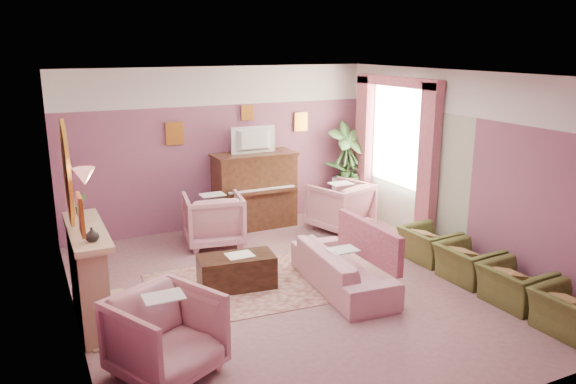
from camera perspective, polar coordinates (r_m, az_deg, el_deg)
name	(u,v)px	position (r m, az deg, el deg)	size (l,w,h in m)	color
floor	(297,288)	(7.62, 0.88, -9.71)	(5.50, 6.00, 0.01)	#886165
ceiling	(298,75)	(6.94, 0.98, 11.82)	(5.50, 6.00, 0.01)	white
wall_back	(220,148)	(9.87, -6.89, 4.42)	(5.50, 0.02, 2.80)	#714866
wall_front	(462,269)	(4.79, 17.28, -7.48)	(5.50, 0.02, 2.80)	#714866
wall_left	(67,214)	(6.46, -21.49, -2.09)	(0.02, 6.00, 2.80)	#714866
wall_right	(463,167)	(8.71, 17.36, 2.45)	(0.02, 6.00, 2.80)	#714866
picture_rail_band	(219,86)	(9.72, -7.07, 10.65)	(5.50, 0.01, 0.65)	white
stripe_panel	(407,171)	(9.73, 11.99, 2.10)	(0.01, 3.00, 2.15)	#ABB7A0
fireplace_surround	(88,278)	(6.93, -19.64, -8.24)	(0.30, 1.40, 1.10)	tan
fireplace_inset	(98,289)	(7.00, -18.71, -9.27)	(0.18, 0.72, 0.68)	black
fire_ember	(103,302)	(7.08, -18.26, -10.56)	(0.06, 0.54, 0.10)	#FF3B01
mantel_shelf	(86,231)	(6.74, -19.80, -3.74)	(0.40, 1.55, 0.07)	tan
hearth	(110,317)	(7.17, -17.64, -12.01)	(0.55, 1.50, 0.02)	tan
mirror_frame	(67,173)	(6.56, -21.53, 1.77)	(0.04, 0.72, 1.20)	gold
mirror_glass	(69,173)	(6.56, -21.32, 1.79)	(0.01, 0.60, 1.06)	silver
sconce_shade	(84,177)	(5.50, -19.98, 1.49)	(0.20, 0.20, 0.16)	#F4937E
piano	(255,191)	(9.91, -3.42, 0.10)	(1.40, 0.60, 1.30)	#462918
piano_keyshelf	(262,192)	(9.58, -2.63, 0.02)	(1.30, 0.12, 0.06)	#462918
piano_keys	(262,190)	(9.57, -2.64, 0.26)	(1.20, 0.08, 0.02)	white
piano_top	(254,154)	(9.76, -3.48, 3.85)	(1.45, 0.65, 0.04)	#462918
television	(255,138)	(9.66, -3.40, 5.49)	(0.80, 0.12, 0.48)	black
print_back_left	(175,134)	(9.56, -11.44, 5.84)	(0.30, 0.03, 0.38)	gold
print_back_right	(301,122)	(10.37, 1.31, 7.15)	(0.26, 0.03, 0.34)	gold
print_back_mid	(247,113)	(9.91, -4.16, 8.04)	(0.22, 0.03, 0.26)	gold
print_left_wall	(81,215)	(5.22, -20.30, -2.18)	(0.03, 0.28, 0.36)	gold
window_blind	(398,133)	(9.79, 11.14, 5.95)	(0.03, 1.40, 1.80)	beige
curtain_left	(428,166)	(9.10, 14.04, 2.56)	(0.16, 0.34, 2.60)	#A04F60
curtain_right	(364,147)	(10.55, 7.71, 4.52)	(0.16, 0.34, 2.60)	#A04F60
pelmet	(397,81)	(9.65, 11.00, 10.97)	(0.16, 2.20, 0.16)	#A04F60
mantel_plant	(81,204)	(7.22, -20.33, -1.17)	(0.16, 0.16, 0.28)	#41773B
mantel_vase	(92,235)	(6.24, -19.29, -4.11)	(0.16, 0.16, 0.16)	white
area_rug	(245,286)	(7.68, -4.41, -9.51)	(2.50, 1.80, 0.01)	#A07165
coffee_table	(237,272)	(7.58, -5.24, -8.07)	(1.00, 0.50, 0.45)	black
table_paper	(240,255)	(7.51, -4.92, -6.39)	(0.35, 0.28, 0.01)	white
sofa	(343,261)	(7.51, 5.57, -6.99)	(0.63, 1.89, 0.76)	#CC929C
sofa_throw	(369,241)	(7.64, 8.19, -4.95)	(0.10, 1.43, 0.53)	#A04F60
floral_armchair_left	(213,216)	(9.14, -7.59, -2.47)	(0.90, 0.90, 0.94)	#CC929C
floral_armchair_right	(340,204)	(9.81, 5.34, -1.19)	(0.90, 0.90, 0.94)	#CC929C
floral_armchair_front	(166,331)	(5.72, -12.31, -13.66)	(0.90, 0.90, 0.94)	#CC929C
olive_chair_a	(573,307)	(7.11, 26.98, -10.33)	(0.55, 0.78, 0.67)	#505626
olive_chair_b	(515,280)	(7.58, 22.08, -8.24)	(0.55, 0.78, 0.67)	#505626
olive_chair_c	(468,258)	(8.10, 17.83, -6.36)	(0.55, 0.78, 0.67)	#505626
olive_chair_d	(429,239)	(8.67, 14.14, -4.68)	(0.55, 0.78, 0.67)	#505626
side_table	(345,196)	(10.76, 5.84, -0.41)	(0.52, 0.52, 0.70)	white
side_plant_big	(346,169)	(10.64, 5.92, 2.29)	(0.30, 0.30, 0.34)	#41773B
side_plant_small	(354,171)	(10.62, 6.75, 2.08)	(0.16, 0.16, 0.28)	#41773B
palm_pot	(346,205)	(10.79, 5.87, -1.37)	(0.34, 0.34, 0.34)	#9D6333
palm_plant	(347,160)	(10.58, 6.00, 3.27)	(0.76, 0.76, 1.44)	#41773B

